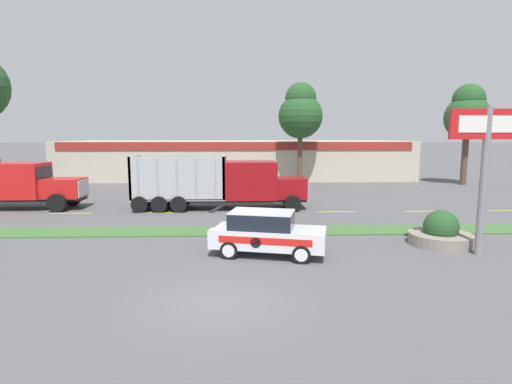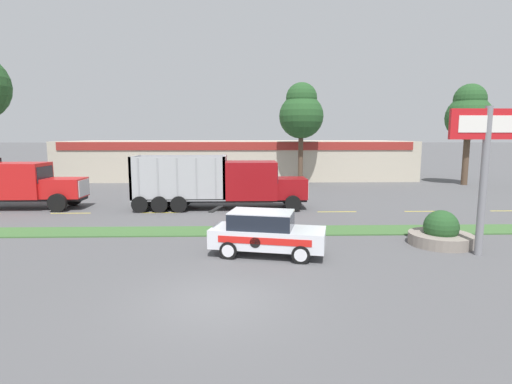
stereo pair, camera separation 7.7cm
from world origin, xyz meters
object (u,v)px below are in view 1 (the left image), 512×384
store_sign_post (486,150)px  stone_planter (441,233)px  rally_car (266,233)px  dump_truck_mid (234,184)px

store_sign_post → stone_planter: size_ratio=2.18×
stone_planter → store_sign_post: bearing=-63.9°
rally_car → store_sign_post: store_sign_post is taller
rally_car → stone_planter: size_ratio=1.79×
dump_truck_mid → store_sign_post: store_sign_post is taller
dump_truck_mid → rally_car: 10.30m
dump_truck_mid → stone_planter: size_ratio=4.18×
rally_car → stone_planter: 7.66m
dump_truck_mid → stone_planter: 12.72m
rally_car → store_sign_post: 8.89m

